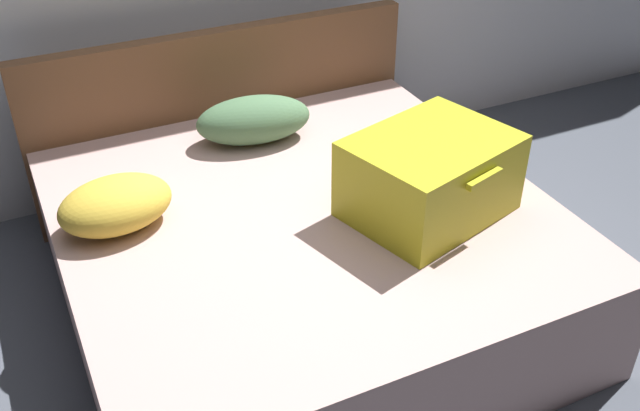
# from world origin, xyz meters

# --- Properties ---
(ground_plane) EXTENTS (12.00, 12.00, 0.00)m
(ground_plane) POSITION_xyz_m (0.00, 0.00, 0.00)
(ground_plane) COLOR #4C515B
(bed) EXTENTS (1.86, 1.85, 0.48)m
(bed) POSITION_xyz_m (0.00, 0.40, 0.24)
(bed) COLOR #BC9993
(bed) RESTS_ON ground
(headboard) EXTENTS (1.90, 0.08, 0.89)m
(headboard) POSITION_xyz_m (0.00, 1.37, 0.44)
(headboard) COLOR brown
(headboard) RESTS_ON ground
(hard_case_large) EXTENTS (0.69, 0.60, 0.32)m
(hard_case_large) POSITION_xyz_m (0.42, 0.18, 0.65)
(hard_case_large) COLOR gold
(hard_case_large) RESTS_ON bed
(pillow_near_headboard) EXTENTS (0.46, 0.35, 0.19)m
(pillow_near_headboard) POSITION_xyz_m (-0.68, 0.60, 0.58)
(pillow_near_headboard) COLOR gold
(pillow_near_headboard) RESTS_ON bed
(pillow_center_head) EXTENTS (0.55, 0.34, 0.21)m
(pillow_center_head) POSITION_xyz_m (0.03, 1.01, 0.59)
(pillow_center_head) COLOR #4C724C
(pillow_center_head) RESTS_ON bed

